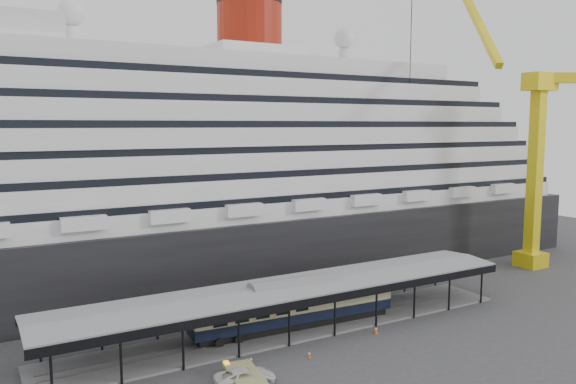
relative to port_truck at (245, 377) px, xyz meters
name	(u,v)px	position (x,y,z in m)	size (l,w,h in m)	color
ground	(317,344)	(10.74, 4.84, -0.77)	(200.00, 200.00, 0.00)	#363638
cruise_ship	(203,156)	(10.79, 36.84, 17.58)	(130.00, 30.00, 43.90)	black
platform_canopy	(293,309)	(10.74, 9.84, 1.60)	(56.00, 9.18, 5.30)	slate
crane_yellow	(530,144)	(57.80, 15.38, 19.19)	(23.83, 18.78, 47.60)	yellow
port_truck	(245,377)	(0.00, 0.00, 0.00)	(2.54, 5.51, 1.53)	silver
pullman_carriage	(295,304)	(10.98, 9.84, 2.13)	(24.62, 4.43, 24.04)	black
traffic_cone_left	(251,360)	(2.44, 3.80, -0.39)	(0.50, 0.50, 0.77)	red
traffic_cone_mid	(309,354)	(8.11, 2.20, -0.42)	(0.39, 0.39, 0.70)	#D34F0B
traffic_cone_right	(376,330)	(18.08, 4.10, -0.36)	(0.50, 0.50, 0.81)	#F54E0D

